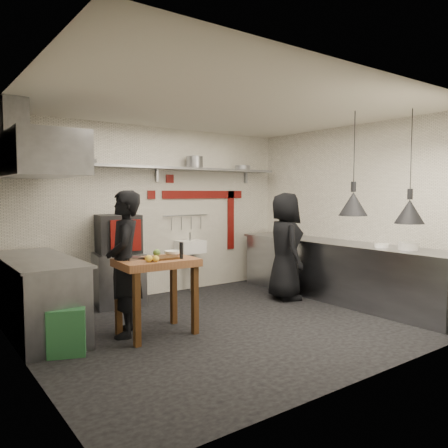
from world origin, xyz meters
TOP-DOWN VIEW (x-y plane):
  - floor at (0.00, 0.00)m, footprint 5.00×5.00m
  - ceiling at (0.00, 0.00)m, footprint 5.00×5.00m
  - wall_back at (0.00, 2.10)m, footprint 5.00×0.04m
  - wall_front at (0.00, -2.10)m, footprint 5.00×0.04m
  - wall_left at (-2.50, 0.00)m, footprint 0.04×4.20m
  - wall_right at (2.50, 0.00)m, footprint 0.04×4.20m
  - red_band_horiz at (0.95, 2.08)m, footprint 1.70×0.02m
  - red_band_vert at (1.55, 2.08)m, footprint 0.14×0.02m
  - red_tile_a at (0.25, 2.08)m, footprint 0.14×0.02m
  - red_tile_b at (-0.10, 2.08)m, footprint 0.14×0.02m
  - back_shelf at (0.00, 1.92)m, footprint 4.60×0.34m
  - shelf_bracket_left at (-1.90, 2.07)m, footprint 0.04×0.06m
  - shelf_bracket_mid at (0.00, 2.07)m, footprint 0.04×0.06m
  - shelf_bracket_right at (1.90, 2.07)m, footprint 0.04×0.06m
  - pan_far_left at (-1.27, 1.92)m, footprint 0.31×0.31m
  - pan_mid_left at (-1.19, 1.92)m, footprint 0.23×0.23m
  - stock_pot at (0.65, 1.92)m, footprint 0.33×0.33m
  - pan_right at (1.70, 1.92)m, footprint 0.36×0.36m
  - oven_stand at (-0.83, 1.76)m, footprint 0.80×0.75m
  - combi_oven at (-0.81, 1.79)m, footprint 0.70×0.66m
  - oven_door at (-0.83, 1.46)m, footprint 0.44×0.10m
  - oven_glass at (-0.83, 1.46)m, footprint 0.36×0.08m
  - hand_sink at (0.55, 1.92)m, footprint 0.46×0.34m
  - sink_tap at (0.55, 1.92)m, footprint 0.03×0.03m
  - sink_drain at (0.55, 1.88)m, footprint 0.06×0.06m
  - utensil_rail at (0.55, 2.06)m, footprint 0.90×0.02m
  - counter_right at (2.15, 0.00)m, footprint 0.70×3.80m
  - counter_right_top at (2.15, 0.00)m, footprint 0.76×3.90m
  - plate_stack at (2.12, -1.19)m, footprint 0.34×0.34m
  - small_bowl_right at (2.10, -0.79)m, footprint 0.26×0.26m
  - counter_left at (-2.15, 1.05)m, footprint 0.70×1.90m
  - counter_left_top at (-2.15, 1.05)m, footprint 0.76×2.00m
  - extractor_hood at (-2.10, 1.05)m, footprint 0.78×1.60m
  - hood_duct at (-2.35, 1.05)m, footprint 0.28×0.28m
  - green_bin at (-2.06, 0.18)m, footprint 0.49×0.49m
  - prep_table at (-1.00, 0.18)m, footprint 0.95×0.68m
  - cutting_board at (-0.97, 0.14)m, footprint 0.39×0.29m
  - pepper_mill at (-0.76, 0.00)m, footprint 0.05×0.05m
  - lemon_a at (-1.19, 0.00)m, footprint 0.09×0.09m
  - lemon_b at (-1.11, -0.04)m, footprint 0.09×0.09m
  - veg_ball at (-0.91, 0.33)m, footprint 0.11×0.11m
  - steel_tray at (-1.25, 0.27)m, footprint 0.20×0.15m
  - bowl at (-0.71, 0.30)m, footprint 0.25×0.25m
  - heat_lamp_near at (1.49, -0.75)m, footprint 0.47×0.47m
  - heat_lamp_far at (1.95, -1.30)m, footprint 0.41×0.41m
  - chef_left at (-1.32, 0.38)m, footprint 0.64×0.75m
  - chef_right at (1.50, 0.56)m, footprint 0.83×0.98m

SIDE VIEW (x-z plane):
  - floor at x=0.00m, z-range 0.00..0.00m
  - green_bin at x=-2.06m, z-range 0.00..0.50m
  - sink_drain at x=0.55m, z-range 0.01..0.67m
  - oven_stand at x=-0.83m, z-range 0.00..0.80m
  - counter_right at x=2.15m, z-range 0.00..0.90m
  - counter_left at x=-2.15m, z-range 0.00..0.90m
  - prep_table at x=-1.00m, z-range 0.00..0.92m
  - hand_sink at x=0.55m, z-range 0.67..0.89m
  - chef_right at x=1.50m, z-range 0.00..1.71m
  - chef_left at x=-1.32m, z-range 0.00..1.74m
  - counter_right_top at x=2.15m, z-range 0.90..0.93m
  - counter_left_top at x=-2.15m, z-range 0.90..0.93m
  - cutting_board at x=-0.97m, z-range 0.92..0.94m
  - steel_tray at x=-1.25m, z-range 0.92..0.95m
  - bowl at x=-0.71m, z-range 0.92..0.98m
  - small_bowl_right at x=2.10m, z-range 0.93..0.98m
  - lemon_b at x=-1.11m, z-range 0.92..0.99m
  - sink_tap at x=0.55m, z-range 0.89..1.03m
  - lemon_a at x=-1.19m, z-range 0.92..1.00m
  - veg_ball at x=-0.91m, z-range 0.93..1.01m
  - plate_stack at x=2.12m, z-range 0.93..1.04m
  - pepper_mill at x=-0.76m, z-range 0.92..1.12m
  - combi_oven at x=-0.81m, z-range 0.80..1.38m
  - oven_door at x=-0.83m, z-range 0.86..1.32m
  - oven_glass at x=-0.83m, z-range 0.92..1.26m
  - red_band_vert at x=1.55m, z-range 0.65..1.75m
  - utensil_rail at x=0.55m, z-range 1.31..1.33m
  - wall_back at x=0.00m, z-range 0.00..2.80m
  - wall_front at x=0.00m, z-range 0.00..2.80m
  - wall_left at x=-2.50m, z-range 0.00..2.80m
  - wall_right at x=2.50m, z-range 0.00..2.80m
  - red_band_horiz at x=0.95m, z-range 1.61..1.75m
  - red_tile_b at x=-0.10m, z-range 1.61..1.75m
  - red_tile_a at x=0.25m, z-range 1.88..2.02m
  - shelf_bracket_left at x=-1.90m, z-range 1.90..2.14m
  - shelf_bracket_mid at x=0.00m, z-range 1.90..2.14m
  - shelf_bracket_right at x=1.90m, z-range 1.90..2.14m
  - heat_lamp_far at x=1.95m, z-range 1.30..2.80m
  - heat_lamp_near at x=1.49m, z-range 1.40..2.80m
  - back_shelf at x=0.00m, z-range 2.10..2.14m
  - extractor_hood at x=-2.10m, z-range 1.90..2.40m
  - pan_mid_left at x=-1.19m, z-range 2.14..2.21m
  - pan_right at x=1.70m, z-range 2.14..2.22m
  - pan_far_left at x=-1.27m, z-range 2.14..2.23m
  - stock_pot at x=0.65m, z-range 2.14..2.34m
  - hood_duct at x=-2.35m, z-range 2.30..2.80m
  - ceiling at x=0.00m, z-range 2.80..2.80m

